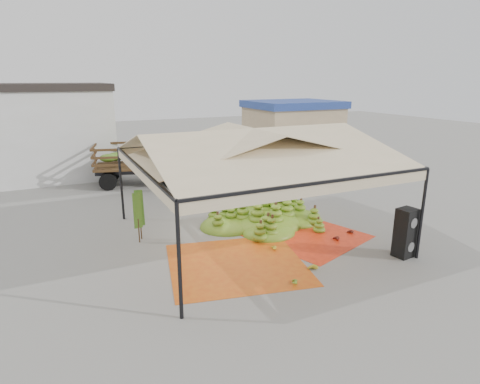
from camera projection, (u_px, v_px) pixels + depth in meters
name	position (u px, v px, depth m)	size (l,w,h in m)	color
ground	(252.00, 236.00, 14.97)	(90.00, 90.00, 0.00)	slate
canopy_tent	(253.00, 148.00, 14.07)	(8.10, 8.10, 4.00)	black
building_tan	(292.00, 129.00, 29.83)	(6.30, 5.30, 4.10)	tan
tarp_left	(236.00, 264.00, 12.71)	(4.18, 3.98, 0.01)	#C96212
tarp_right	(306.00, 235.00, 15.01)	(3.57, 3.75, 0.01)	#ED3B16
banana_heap	(266.00, 210.00, 16.08)	(5.28, 4.34, 1.13)	#4E7F1A
hand_yellow_a	(272.00, 247.00, 13.74)	(0.42, 0.35, 0.19)	gold
hand_yellow_b	(312.00, 268.00, 12.24)	(0.45, 0.37, 0.21)	gold
hand_red_a	(334.00, 238.00, 14.53)	(0.45, 0.37, 0.21)	maroon
hand_red_b	(349.00, 232.00, 15.15)	(0.40, 0.32, 0.18)	#5C1A15
hand_green	(292.00, 281.00, 11.47)	(0.41, 0.34, 0.19)	#4D7718
hanging_bunches	(252.00, 159.00, 15.69)	(1.74, 0.24, 0.20)	#527A19
speaker_stack	(405.00, 233.00, 13.06)	(0.66, 0.60, 1.65)	black
banana_leaves	(149.00, 243.00, 14.35)	(0.96, 1.36, 3.70)	#3C731E
vendor	(215.00, 192.00, 17.96)	(0.55, 0.36, 1.51)	gray
truck_left	(164.00, 158.00, 22.24)	(7.08, 3.84, 2.31)	#4F371A
truck_right	(255.00, 151.00, 23.65)	(7.69, 3.71, 2.53)	#4C2C19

